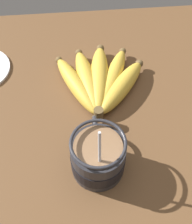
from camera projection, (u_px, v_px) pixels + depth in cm
name	position (u px, v px, depth cm)	size (l,w,h in cm)	color
table	(108.00, 161.00, 62.39)	(93.50, 93.50, 3.11)	brown
coffee_mug	(98.00, 157.00, 56.50)	(13.53, 10.05, 15.36)	#28282D
banana_bunch	(100.00, 81.00, 70.16)	(22.20, 22.16, 4.39)	brown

